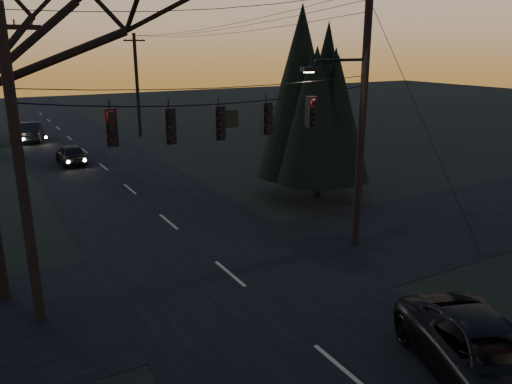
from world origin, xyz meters
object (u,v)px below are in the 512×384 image
utility_pole_right (355,244)px  sedan_oncoming_a (71,154)px  utility_pole_far_r (141,136)px  utility_pole_left (41,320)px  suv_near (488,357)px  sedan_oncoming_b (31,132)px  evergreen_right (320,106)px

utility_pole_right → sedan_oncoming_a: utility_pole_right is taller
utility_pole_far_r → sedan_oncoming_a: utility_pole_far_r is taller
utility_pole_right → utility_pole_far_r: size_ratio=1.18×
sedan_oncoming_a → utility_pole_left: bearing=76.5°
utility_pole_right → utility_pole_far_r: utility_pole_right is taller
suv_near → sedan_oncoming_a: 28.41m
utility_pole_left → sedan_oncoming_a: size_ratio=2.24×
suv_near → sedan_oncoming_a: size_ratio=1.38×
utility_pole_right → utility_pole_left: size_ratio=1.18×
utility_pole_left → sedan_oncoming_b: size_ratio=1.79×
utility_pole_left → sedan_oncoming_b: utility_pole_left is taller
utility_pole_far_r → sedan_oncoming_a: bearing=-131.7°
utility_pole_right → sedan_oncoming_b: utility_pole_right is taller
evergreen_right → sedan_oncoming_a: (-9.54, 14.22, -4.02)m
utility_pole_left → sedan_oncoming_a: (4.43, 20.07, 0.65)m
utility_pole_right → suv_near: 8.63m
utility_pole_far_r → sedan_oncoming_b: 8.70m
evergreen_right → sedan_oncoming_b: (-10.88, 24.25, -3.89)m
suv_near → sedan_oncoming_a: (-4.04, 28.12, -0.08)m
utility_pole_right → suv_near: bearing=-110.6°
utility_pole_right → utility_pole_far_r: 28.00m
sedan_oncoming_a → sedan_oncoming_b: (-1.34, 10.03, 0.14)m
suv_near → utility_pole_right: bearing=89.2°
utility_pole_right → sedan_oncoming_a: (-7.07, 20.07, 0.65)m
utility_pole_far_r → sedan_oncoming_b: (-8.41, 2.10, 0.78)m
evergreen_right → sedan_oncoming_b: size_ratio=1.72×
utility_pole_left → suv_near: (8.47, -8.05, 0.73)m
sedan_oncoming_a → suv_near: bearing=97.2°
sedan_oncoming_a → sedan_oncoming_b: 10.12m
utility_pole_far_r → evergreen_right: 22.77m
sedan_oncoming_b → utility_pole_right: bearing=116.2°
utility_pole_right → sedan_oncoming_b: (-8.41, 30.10, 0.78)m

